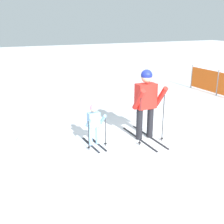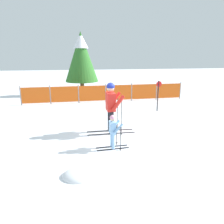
# 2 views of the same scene
# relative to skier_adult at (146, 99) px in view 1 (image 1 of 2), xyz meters

# --- Properties ---
(ground_plane) EXTENTS (60.00, 60.00, 0.00)m
(ground_plane) POSITION_rel_skier_adult_xyz_m (0.09, -0.15, -1.09)
(ground_plane) COLOR white
(skier_adult) EXTENTS (1.74, 0.77, 1.83)m
(skier_adult) POSITION_rel_skier_adult_xyz_m (0.00, 0.00, 0.00)
(skier_adult) COLOR black
(skier_adult) RESTS_ON ground_plane
(skier_child) EXTENTS (1.01, 0.52, 1.06)m
(skier_child) POSITION_rel_skier_adult_xyz_m (-0.15, -1.36, -0.48)
(skier_child) COLOR black
(skier_child) RESTS_ON ground_plane
(snow_mound) EXTENTS (0.81, 0.69, 0.32)m
(snow_mound) POSITION_rel_skier_adult_xyz_m (-1.19, -2.79, -1.09)
(snow_mound) COLOR white
(snow_mound) RESTS_ON ground_plane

